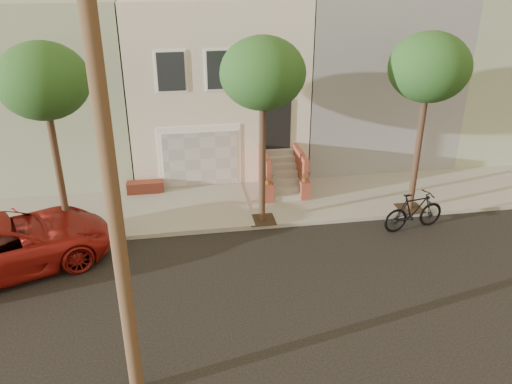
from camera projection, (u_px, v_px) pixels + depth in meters
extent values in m
plane|color=black|center=(251.00, 292.00, 14.67)|extent=(90.00, 90.00, 0.00)
cube|color=gray|center=(229.00, 206.00, 19.42)|extent=(40.00, 3.70, 0.15)
cube|color=beige|center=(212.00, 76.00, 23.13)|extent=(7.00, 8.00, 7.00)
cube|color=#8EA081|center=(53.00, 82.00, 22.14)|extent=(6.50, 8.00, 7.00)
cube|color=gray|center=(358.00, 71.00, 24.12)|extent=(6.50, 8.00, 7.00)
cube|color=#8EA081|center=(487.00, 66.00, 25.07)|extent=(6.50, 8.00, 7.00)
cube|color=white|center=(200.00, 156.00, 20.40)|extent=(3.20, 0.12, 2.50)
cube|color=#B9B8B4|center=(200.00, 159.00, 20.39)|extent=(2.90, 0.06, 2.20)
cube|color=gray|center=(205.00, 205.00, 19.25)|extent=(3.20, 3.70, 0.02)
cube|color=#9C3F2A|center=(145.00, 187.00, 20.23)|extent=(1.40, 0.45, 0.44)
cube|color=black|center=(278.00, 124.00, 20.32)|extent=(1.00, 0.06, 2.00)
cube|color=#3F4751|center=(171.00, 72.00, 18.80)|extent=(1.00, 0.06, 1.40)
cube|color=white|center=(171.00, 72.00, 18.82)|extent=(1.15, 0.05, 1.55)
cube|color=#3F4751|center=(221.00, 70.00, 19.06)|extent=(1.00, 0.06, 1.40)
cube|color=white|center=(220.00, 70.00, 19.08)|extent=(1.15, 0.05, 1.55)
cube|color=#3F4751|center=(269.00, 68.00, 19.32)|extent=(1.00, 0.06, 1.40)
cube|color=white|center=(269.00, 68.00, 19.34)|extent=(1.15, 0.05, 1.55)
cube|color=gray|center=(286.00, 197.00, 19.70)|extent=(1.20, 0.28, 0.20)
cube|color=gray|center=(285.00, 189.00, 19.86)|extent=(1.20, 0.28, 0.20)
cube|color=gray|center=(284.00, 181.00, 20.03)|extent=(1.20, 0.28, 0.20)
cube|color=gray|center=(282.00, 174.00, 20.19)|extent=(1.20, 0.28, 0.20)
cube|color=gray|center=(281.00, 166.00, 20.36)|extent=(1.20, 0.28, 0.20)
cube|color=gray|center=(279.00, 159.00, 20.52)|extent=(1.20, 0.28, 0.20)
cube|color=gray|center=(278.00, 152.00, 20.69)|extent=(1.20, 0.28, 0.20)
cube|color=brown|center=(265.00, 173.00, 20.05)|extent=(0.18, 1.96, 1.60)
cube|color=brown|center=(300.00, 170.00, 20.25)|extent=(0.18, 1.96, 1.60)
cube|color=brown|center=(269.00, 193.00, 19.45)|extent=(0.35, 0.35, 0.70)
imported|color=#183F16|center=(269.00, 179.00, 19.21)|extent=(0.40, 0.35, 0.45)
cube|color=brown|center=(305.00, 190.00, 19.66)|extent=(0.35, 0.35, 0.70)
imported|color=#183F16|center=(305.00, 176.00, 19.41)|extent=(0.41, 0.35, 0.45)
cube|color=#2D2116|center=(70.00, 235.00, 17.29)|extent=(0.90, 0.90, 0.02)
cylinder|color=#342317|center=(60.00, 177.00, 16.40)|extent=(0.22, 0.22, 4.20)
ellipsoid|color=#183F16|center=(43.00, 81.00, 15.10)|extent=(2.70, 2.57, 2.29)
cube|color=#2D2116|center=(262.00, 220.00, 18.24)|extent=(0.90, 0.90, 0.02)
cylinder|color=#342317|center=(262.00, 164.00, 17.35)|extent=(0.22, 0.22, 4.20)
ellipsoid|color=#183F16|center=(263.00, 73.00, 16.05)|extent=(2.70, 2.57, 2.29)
cube|color=#2D2116|center=(410.00, 208.00, 19.04)|extent=(0.90, 0.90, 0.02)
cylinder|color=#342317|center=(417.00, 155.00, 18.15)|extent=(0.22, 0.22, 4.20)
ellipsoid|color=#183F16|center=(429.00, 67.00, 16.85)|extent=(2.70, 2.57, 2.29)
cylinder|color=#4F3B24|center=(111.00, 183.00, 9.25)|extent=(0.30, 0.30, 10.00)
imported|color=maroon|center=(5.00, 245.00, 15.36)|extent=(6.76, 4.89, 1.71)
imported|color=black|center=(414.00, 211.00, 17.68)|extent=(2.37, 1.05, 1.38)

